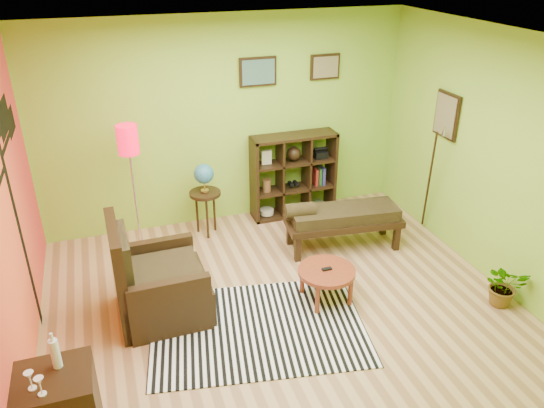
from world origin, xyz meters
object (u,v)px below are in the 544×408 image
object	(u,v)px
bench	(341,217)
coffee_table	(327,274)
cube_shelf	(294,175)
floor_lamp	(129,152)
armchair	(156,287)
globe_table	(204,182)
potted_plant	(504,289)

from	to	relation	value
bench	coffee_table	bearing A→B (deg)	-122.49
cube_shelf	bench	distance (m)	1.12
floor_lamp	cube_shelf	size ratio (longest dim) A/B	1.41
coffee_table	bench	world-z (taller)	bench
armchair	cube_shelf	distance (m)	2.80
floor_lamp	bench	world-z (taller)	floor_lamp
globe_table	bench	distance (m)	1.82
coffee_table	globe_table	distance (m)	2.13
armchair	globe_table	bearing A→B (deg)	60.59
floor_lamp	bench	distance (m)	2.70
armchair	floor_lamp	distance (m)	1.66
cube_shelf	bench	xyz separation A→B (m)	(0.22, -1.09, -0.16)
floor_lamp	cube_shelf	xyz separation A→B (m)	(2.23, 0.42, -0.77)
coffee_table	floor_lamp	size ratio (longest dim) A/B	0.37
globe_table	potted_plant	world-z (taller)	globe_table
coffee_table	bench	size ratio (longest dim) A/B	0.41
cube_shelf	globe_table	bearing A→B (deg)	-172.05
globe_table	bench	bearing A→B (deg)	-30.24
armchair	cube_shelf	xyz separation A→B (m)	(2.19, 1.72, 0.26)
bench	globe_table	bearing A→B (deg)	149.76
floor_lamp	globe_table	bearing A→B (deg)	14.38
cube_shelf	potted_plant	xyz separation A→B (m)	(1.39, -2.76, -0.41)
coffee_table	bench	distance (m)	1.16
globe_table	bench	world-z (taller)	globe_table
bench	floor_lamp	bearing A→B (deg)	164.70
floor_lamp	potted_plant	world-z (taller)	floor_lamp
armchair	bench	bearing A→B (deg)	14.74
armchair	floor_lamp	size ratio (longest dim) A/B	0.66
coffee_table	armchair	distance (m)	1.82
coffee_table	floor_lamp	xyz separation A→B (m)	(-1.83, 1.64, 1.04)
coffee_table	potted_plant	xyz separation A→B (m)	(1.79, -0.69, -0.14)
floor_lamp	coffee_table	bearing A→B (deg)	-42.01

